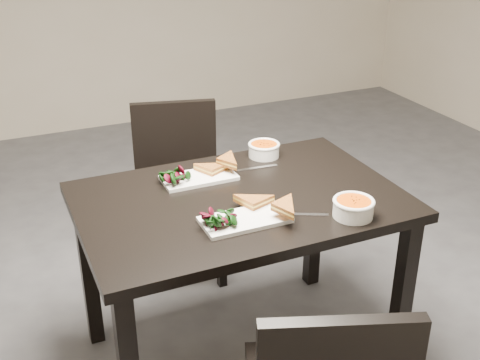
{
  "coord_description": "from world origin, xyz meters",
  "views": [
    {
      "loc": [
        -1.19,
        -2.33,
        1.78
      ],
      "look_at": [
        -0.38,
        -0.5,
        0.82
      ],
      "focal_mm": 45.12,
      "sensor_mm": 36.0,
      "label": 1
    }
  ],
  "objects_px": {
    "table": "(240,220)",
    "soup_bowl_far": "(264,149)",
    "soup_bowl_near": "(353,207)",
    "plate_near": "(245,220)",
    "plate_far": "(199,178)",
    "chair_far": "(178,179)"
  },
  "relations": [
    {
      "from": "chair_far",
      "to": "plate_near",
      "type": "xyz_separation_m",
      "value": [
        -0.07,
        -0.96,
        0.27
      ]
    },
    {
      "from": "plate_far",
      "to": "soup_bowl_far",
      "type": "relative_size",
      "value": 2.14
    },
    {
      "from": "plate_far",
      "to": "plate_near",
      "type": "bearing_deg",
      "value": -85.92
    },
    {
      "from": "soup_bowl_near",
      "to": "soup_bowl_far",
      "type": "height_order",
      "value": "soup_bowl_near"
    },
    {
      "from": "chair_far",
      "to": "plate_near",
      "type": "distance_m",
      "value": 1.0
    },
    {
      "from": "table",
      "to": "plate_near",
      "type": "distance_m",
      "value": 0.22
    },
    {
      "from": "plate_near",
      "to": "soup_bowl_far",
      "type": "height_order",
      "value": "soup_bowl_far"
    },
    {
      "from": "chair_far",
      "to": "soup_bowl_near",
      "type": "relative_size",
      "value": 5.75
    },
    {
      "from": "table",
      "to": "plate_near",
      "type": "height_order",
      "value": "plate_near"
    },
    {
      "from": "soup_bowl_far",
      "to": "plate_far",
      "type": "bearing_deg",
      "value": -162.76
    },
    {
      "from": "table",
      "to": "chair_far",
      "type": "relative_size",
      "value": 1.41
    },
    {
      "from": "table",
      "to": "plate_far",
      "type": "bearing_deg",
      "value": 113.1
    },
    {
      "from": "plate_near",
      "to": "plate_far",
      "type": "bearing_deg",
      "value": 94.08
    },
    {
      "from": "soup_bowl_near",
      "to": "soup_bowl_far",
      "type": "bearing_deg",
      "value": 95.0
    },
    {
      "from": "table",
      "to": "chair_far",
      "type": "bearing_deg",
      "value": 89.64
    },
    {
      "from": "plate_far",
      "to": "soup_bowl_far",
      "type": "height_order",
      "value": "soup_bowl_far"
    },
    {
      "from": "table",
      "to": "soup_bowl_far",
      "type": "relative_size",
      "value": 8.78
    },
    {
      "from": "chair_far",
      "to": "soup_bowl_far",
      "type": "bearing_deg",
      "value": -48.77
    },
    {
      "from": "soup_bowl_far",
      "to": "soup_bowl_near",
      "type": "bearing_deg",
      "value": -85.0
    },
    {
      "from": "plate_far",
      "to": "table",
      "type": "bearing_deg",
      "value": -66.9
    },
    {
      "from": "plate_near",
      "to": "soup_bowl_far",
      "type": "relative_size",
      "value": 2.23
    },
    {
      "from": "table",
      "to": "plate_far",
      "type": "distance_m",
      "value": 0.25
    }
  ]
}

